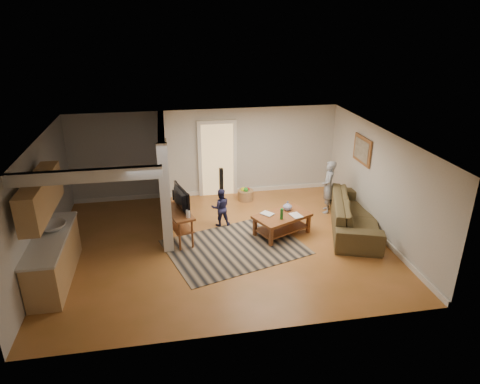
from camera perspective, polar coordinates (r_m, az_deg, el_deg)
name	(u,v)px	position (r m, az deg, el deg)	size (l,w,h in m)	color
ground	(222,244)	(9.92, -2.44, -6.94)	(7.50, 7.50, 0.00)	brown
room_shell	(171,181)	(9.62, -9.24, 1.41)	(7.54, 6.02, 2.52)	silver
area_rug	(235,247)	(9.78, -0.68, -7.34)	(2.93, 2.14, 0.01)	black
sofa	(353,229)	(10.94, 14.88, -4.75)	(2.71, 1.06, 0.79)	#4D4826
coffee_table	(282,219)	(10.22, 5.67, -3.56)	(1.50, 1.24, 0.77)	brown
tv_console	(179,213)	(9.90, -8.20, -2.81)	(0.75, 1.26, 1.02)	brown
speaker_left	(175,207)	(10.71, -8.67, -2.05)	(0.09, 0.09, 0.92)	black
speaker_right	(221,186)	(11.80, -2.51, 0.84)	(0.10, 0.10, 1.02)	black
toy_basket	(246,194)	(12.10, 0.74, -0.33)	(0.45, 0.45, 0.40)	brown
child	(326,211)	(11.70, 11.43, -2.55)	(0.52, 0.34, 1.42)	gray
toddler	(221,225)	(10.76, -2.57, -4.41)	(0.47, 0.37, 0.97)	#212145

